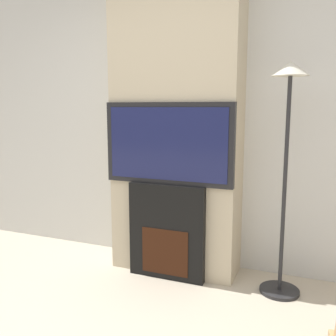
% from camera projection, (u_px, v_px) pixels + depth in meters
% --- Properties ---
extents(wall_back, '(6.00, 0.06, 2.70)m').
position_uv_depth(wall_back, '(185.00, 115.00, 3.35)').
color(wall_back, silver).
rests_on(wall_back, ground_plane).
extents(chimney_breast, '(1.08, 0.39, 2.70)m').
position_uv_depth(chimney_breast, '(177.00, 115.00, 3.14)').
color(chimney_breast, beige).
rests_on(chimney_breast, ground_plane).
extents(fireplace, '(0.65, 0.15, 0.80)m').
position_uv_depth(fireplace, '(168.00, 231.00, 3.11)').
color(fireplace, black).
rests_on(fireplace, ground_plane).
extents(television, '(1.08, 0.07, 0.66)m').
position_uv_depth(television, '(168.00, 144.00, 2.99)').
color(television, black).
rests_on(television, fireplace).
extents(floor_lamp, '(0.30, 0.30, 1.74)m').
position_uv_depth(floor_lamp, '(287.00, 136.00, 2.70)').
color(floor_lamp, '#262628').
rests_on(floor_lamp, ground_plane).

